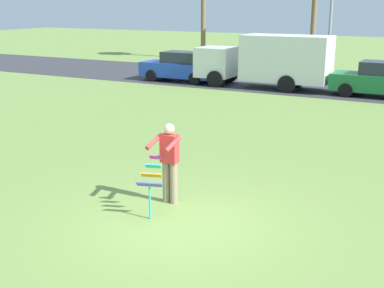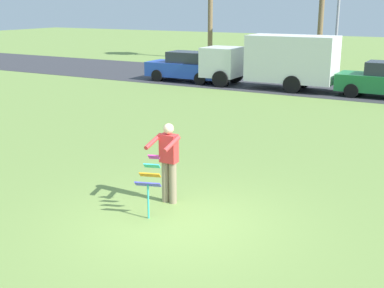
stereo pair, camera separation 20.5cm
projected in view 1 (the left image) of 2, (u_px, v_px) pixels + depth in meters
name	position (u px, v px, depth m)	size (l,w,h in m)	color
ground_plane	(180.00, 224.00, 9.83)	(120.00, 120.00, 0.00)	olive
road_strip	(359.00, 87.00, 25.64)	(120.00, 8.00, 0.01)	#38383D
person_kite_flyer	(169.00, 160.00, 10.61)	(0.54, 0.65, 1.73)	gray
kite_held	(151.00, 177.00, 9.99)	(0.55, 0.71, 1.19)	#D83399
parked_car_blue	(180.00, 67.00, 27.45)	(4.24, 1.92, 1.60)	#2347B7
parked_truck_white_box	(270.00, 60.00, 25.00)	(6.73, 2.20, 2.62)	silver
parked_car_green	(381.00, 80.00, 22.81)	(4.22, 1.88, 1.60)	#1E7238
streetlight_pole	(332.00, 5.00, 29.81)	(0.24, 1.65, 7.00)	#9E9EA3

